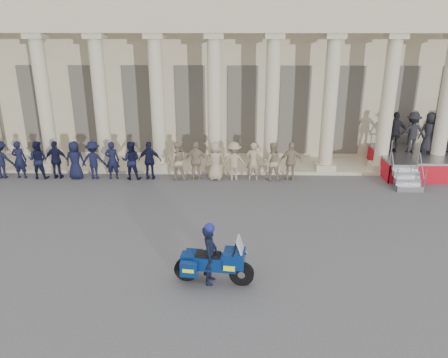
% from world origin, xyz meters
% --- Properties ---
extents(ground, '(90.00, 90.00, 0.00)m').
position_xyz_m(ground, '(0.00, 0.00, 0.00)').
color(ground, '#4A4A4C').
rests_on(ground, ground).
extents(building, '(40.00, 12.50, 9.00)m').
position_xyz_m(building, '(-0.00, 14.74, 4.52)').
color(building, '#BAAC8B').
rests_on(building, ground).
extents(officer_rank, '(18.39, 0.66, 1.74)m').
position_xyz_m(officer_rank, '(-4.08, 6.84, 0.87)').
color(officer_rank, black).
rests_on(officer_rank, ground).
extents(reviewing_stand, '(4.62, 4.34, 2.83)m').
position_xyz_m(reviewing_stand, '(11.20, 8.13, 1.56)').
color(reviewing_stand, gray).
rests_on(reviewing_stand, ground).
extents(motorcycle, '(2.19, 0.96, 1.40)m').
position_xyz_m(motorcycle, '(1.69, -1.49, 0.61)').
color(motorcycle, black).
rests_on(motorcycle, ground).
extents(rider, '(0.47, 0.66, 1.77)m').
position_xyz_m(rider, '(1.57, -1.48, 0.88)').
color(rider, black).
rests_on(rider, ground).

